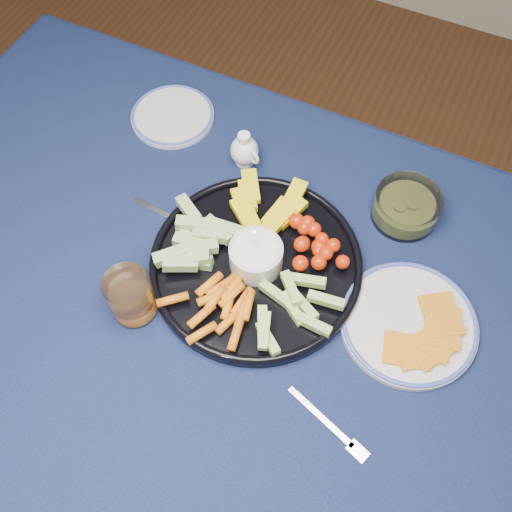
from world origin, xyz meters
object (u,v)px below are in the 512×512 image
at_px(crudite_platter, 254,262).
at_px(creamer_pitcher, 245,151).
at_px(pickle_bowl, 406,208).
at_px(dining_table, 243,330).
at_px(cheese_plate, 409,322).
at_px(side_plate_extra, 173,116).
at_px(juice_tumbler, 131,298).

bearing_deg(crudite_platter, creamer_pitcher, 120.20).
bearing_deg(pickle_bowl, dining_table, -120.94).
distance_m(crudite_platter, creamer_pitcher, 0.26).
relative_size(creamer_pitcher, cheese_plate, 0.33).
bearing_deg(cheese_plate, side_plate_extra, 158.12).
distance_m(dining_table, juice_tumbler, 0.24).
bearing_deg(dining_table, cheese_plate, 20.62).
height_order(creamer_pitcher, juice_tumbler, juice_tumbler).
xyz_separation_m(juice_tumbler, side_plate_extra, (-0.17, 0.44, -0.04)).
xyz_separation_m(dining_table, crudite_platter, (-0.02, 0.09, 0.11)).
bearing_deg(side_plate_extra, dining_table, -45.64).
bearing_deg(juice_tumbler, pickle_bowl, 47.28).
bearing_deg(dining_table, crudite_platter, 101.94).
xyz_separation_m(crudite_platter, pickle_bowl, (0.22, 0.24, 0.00)).
height_order(creamer_pitcher, cheese_plate, creamer_pitcher).
xyz_separation_m(crudite_platter, creamer_pitcher, (-0.13, 0.23, 0.01)).
distance_m(pickle_bowl, side_plate_extra, 0.55).
height_order(dining_table, pickle_bowl, pickle_bowl).
bearing_deg(pickle_bowl, cheese_plate, -69.69).
bearing_deg(crudite_platter, pickle_bowl, 47.57).
relative_size(cheese_plate, side_plate_extra, 1.33).
relative_size(dining_table, juice_tumbler, 16.74).
height_order(juice_tumbler, side_plate_extra, juice_tumbler).
xyz_separation_m(dining_table, cheese_plate, (0.28, 0.11, 0.10)).
height_order(crudite_platter, pickle_bowl, crudite_platter).
bearing_deg(juice_tumbler, creamer_pitcher, 85.83).
distance_m(crudite_platter, cheese_plate, 0.30).
relative_size(creamer_pitcher, side_plate_extra, 0.44).
xyz_separation_m(creamer_pitcher, pickle_bowl, (0.35, 0.01, -0.01)).
xyz_separation_m(dining_table, side_plate_extra, (-0.35, 0.36, 0.10)).
distance_m(creamer_pitcher, juice_tumbler, 0.40).
bearing_deg(pickle_bowl, crudite_platter, -132.43).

